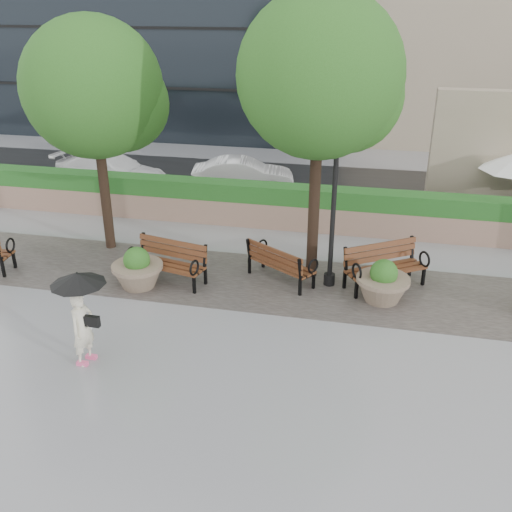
% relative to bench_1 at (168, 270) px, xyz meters
% --- Properties ---
extents(ground, '(100.00, 100.00, 0.00)m').
position_rel_bench_1_xyz_m(ground, '(2.16, -2.52, -0.32)').
color(ground, gray).
rests_on(ground, ground).
extents(cobble_strip, '(28.00, 3.20, 0.01)m').
position_rel_bench_1_xyz_m(cobble_strip, '(2.16, 0.48, -0.31)').
color(cobble_strip, '#383330').
rests_on(cobble_strip, ground).
extents(hedge_wall, '(24.00, 0.80, 1.35)m').
position_rel_bench_1_xyz_m(hedge_wall, '(2.16, 4.48, 0.35)').
color(hedge_wall, '#906E5C').
rests_on(hedge_wall, ground).
extents(asphalt_street, '(40.00, 7.00, 0.00)m').
position_rel_bench_1_xyz_m(asphalt_street, '(2.16, 8.48, -0.31)').
color(asphalt_street, black).
rests_on(asphalt_street, ground).
extents(bench_1, '(2.09, 1.21, 1.06)m').
position_rel_bench_1_xyz_m(bench_1, '(0.00, 0.00, 0.00)').
color(bench_1, brown).
rests_on(bench_1, ground).
extents(bench_2, '(1.94, 1.61, 0.99)m').
position_rel_bench_1_xyz_m(bench_2, '(2.80, 0.65, -0.02)').
color(bench_2, brown).
rests_on(bench_2, ground).
extents(bench_3, '(2.14, 1.80, 1.10)m').
position_rel_bench_1_xyz_m(bench_3, '(5.40, 0.89, 0.01)').
color(bench_3, brown).
rests_on(bench_3, ground).
extents(planter_left, '(1.27, 1.27, 1.07)m').
position_rel_bench_1_xyz_m(planter_left, '(-0.64, -0.43, 0.10)').
color(planter_left, '#7F6B56').
rests_on(planter_left, ground).
extents(planter_right, '(1.27, 1.27, 1.07)m').
position_rel_bench_1_xyz_m(planter_right, '(5.36, 0.15, 0.10)').
color(planter_right, '#7F6B56').
rests_on(planter_right, ground).
extents(lamppost, '(0.28, 0.28, 4.31)m').
position_rel_bench_1_xyz_m(lamppost, '(4.04, 0.71, 1.59)').
color(lamppost, black).
rests_on(lamppost, ground).
extents(tree_0, '(3.73, 3.68, 6.36)m').
position_rel_bench_1_xyz_m(tree_0, '(-2.29, 1.83, 4.09)').
color(tree_0, black).
rests_on(tree_0, ground).
extents(tree_1, '(3.85, 3.82, 6.97)m').
position_rel_bench_1_xyz_m(tree_1, '(3.68, 1.23, 4.61)').
color(tree_1, black).
rests_on(tree_1, ground).
extents(car_left, '(4.77, 2.58, 1.31)m').
position_rel_bench_1_xyz_m(car_left, '(-4.84, 7.01, 0.34)').
color(car_left, white).
rests_on(car_left, ground).
extents(car_right, '(3.95, 2.01, 1.24)m').
position_rel_bench_1_xyz_m(car_right, '(0.08, 7.78, 0.31)').
color(car_right, white).
rests_on(car_right, ground).
extents(pedestrian, '(1.06, 1.06, 1.95)m').
position_rel_bench_1_xyz_m(pedestrian, '(-0.35, -3.69, 0.87)').
color(pedestrian, beige).
rests_on(pedestrian, ground).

